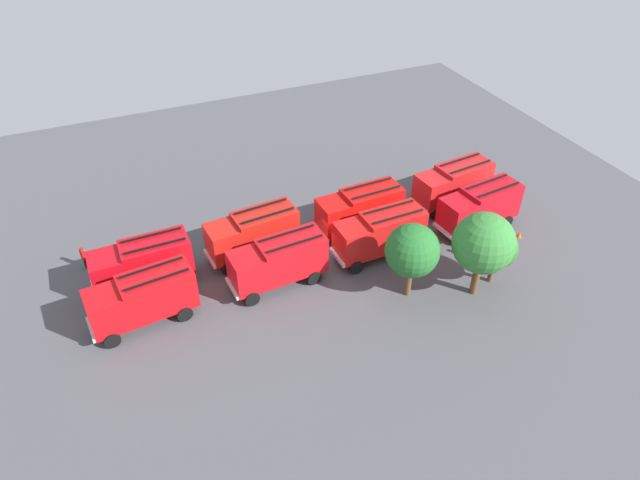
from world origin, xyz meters
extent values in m
plane|color=#4C4C51|center=(0.00, 0.00, 0.00)|extent=(64.19, 64.19, 0.00)
cube|color=red|center=(-11.09, -1.71, 2.10)|extent=(2.46, 2.73, 2.60)
cube|color=#8C9EAD|center=(-10.05, -1.59, 2.41)|extent=(0.32, 2.12, 1.46)
cube|color=red|center=(-14.57, -2.10, 2.25)|extent=(5.05, 3.02, 2.90)
cube|color=black|center=(-14.65, -1.42, 3.82)|extent=(4.31, 0.60, 0.12)
cube|color=black|center=(-14.49, -2.78, 3.82)|extent=(4.31, 0.60, 0.12)
cube|color=silver|center=(-9.90, -1.58, 0.95)|extent=(0.46, 2.38, 0.28)
cylinder|color=black|center=(-11.03, -0.50, 0.55)|extent=(1.13, 0.47, 1.10)
cylinder|color=black|center=(-10.76, -2.88, 0.55)|extent=(1.13, 0.47, 1.10)
cylinder|color=black|center=(-15.89, -1.04, 0.55)|extent=(1.13, 0.47, 1.10)
cylinder|color=black|center=(-15.63, -3.42, 0.55)|extent=(1.13, 0.47, 1.10)
cube|color=red|center=(-1.84, -1.59, 2.10)|extent=(2.29, 2.58, 2.60)
cube|color=#8C9EAD|center=(-0.79, -1.55, 2.41)|extent=(0.16, 2.13, 1.46)
cube|color=red|center=(-5.33, -1.72, 2.25)|extent=(4.89, 2.68, 2.90)
cube|color=black|center=(-5.36, -1.04, 3.82)|extent=(4.32, 0.29, 0.12)
cube|color=black|center=(-5.31, -2.41, 3.82)|extent=(4.32, 0.29, 0.12)
cube|color=silver|center=(-0.64, -1.54, 0.95)|extent=(0.29, 2.38, 0.28)
cylinder|color=black|center=(-1.68, -0.38, 0.55)|extent=(1.11, 0.39, 1.10)
cylinder|color=black|center=(-1.59, -2.78, 0.55)|extent=(1.11, 0.39, 1.10)
cylinder|color=black|center=(-6.58, -0.57, 0.55)|extent=(1.11, 0.39, 1.10)
cylinder|color=black|center=(-6.49, -2.97, 0.55)|extent=(1.11, 0.39, 1.10)
cube|color=red|center=(7.18, -1.82, 2.10)|extent=(2.41, 2.68, 2.60)
cube|color=#8C9EAD|center=(8.23, -1.72, 2.41)|extent=(0.27, 2.12, 1.46)
cube|color=red|center=(3.70, -2.13, 2.25)|extent=(5.00, 2.92, 2.90)
cube|color=black|center=(3.64, -1.44, 3.82)|extent=(4.31, 0.50, 0.12)
cube|color=black|center=(3.76, -2.81, 3.82)|extent=(4.31, 0.50, 0.12)
cube|color=silver|center=(8.38, -1.71, 0.95)|extent=(0.41, 2.38, 0.28)
cylinder|color=black|center=(7.28, -0.60, 0.55)|extent=(1.13, 0.45, 1.10)
cylinder|color=black|center=(7.49, -2.99, 0.55)|extent=(1.13, 0.45, 1.10)
cylinder|color=black|center=(2.40, -1.04, 0.55)|extent=(1.13, 0.45, 1.10)
cylinder|color=black|center=(2.61, -3.43, 0.55)|extent=(1.13, 0.45, 1.10)
cube|color=red|center=(15.60, -1.72, 2.10)|extent=(2.23, 2.53, 2.60)
cube|color=#8C9EAD|center=(16.65, -1.71, 2.41)|extent=(0.11, 2.13, 1.46)
cube|color=red|center=(12.10, -1.77, 2.25)|extent=(4.83, 2.57, 2.90)
cube|color=black|center=(12.09, -1.09, 3.82)|extent=(4.32, 0.18, 0.12)
cube|color=black|center=(12.11, -2.46, 3.82)|extent=(4.32, 0.18, 0.12)
cube|color=silver|center=(16.80, -1.71, 0.95)|extent=(0.23, 2.38, 0.28)
cylinder|color=black|center=(15.78, -0.52, 0.55)|extent=(1.10, 0.37, 1.10)
cylinder|color=black|center=(15.81, -2.92, 0.55)|extent=(1.10, 0.37, 1.10)
cylinder|color=black|center=(10.88, -0.59, 0.55)|extent=(1.10, 0.37, 1.10)
cylinder|color=black|center=(10.91, -2.99, 0.55)|extent=(1.10, 0.37, 1.10)
cube|color=red|center=(-11.02, 2.20, 2.10)|extent=(2.47, 2.73, 2.60)
cube|color=#8C9EAD|center=(-9.97, 2.32, 2.41)|extent=(0.32, 2.12, 1.46)
cube|color=red|center=(-14.50, 1.81, 2.25)|extent=(5.05, 3.02, 2.90)
cube|color=black|center=(-14.57, 2.49, 3.82)|extent=(4.31, 0.60, 0.12)
cube|color=black|center=(-14.42, 1.13, 3.82)|extent=(4.31, 0.60, 0.12)
cube|color=silver|center=(-9.83, 2.34, 0.95)|extent=(0.46, 2.38, 0.28)
cylinder|color=black|center=(-10.95, 3.42, 0.55)|extent=(1.13, 0.47, 1.10)
cylinder|color=black|center=(-10.69, 1.03, 0.55)|extent=(1.13, 0.47, 1.10)
cylinder|color=black|center=(-15.82, 2.87, 0.55)|extent=(1.13, 0.47, 1.10)
cylinder|color=black|center=(-15.55, 0.48, 0.55)|extent=(1.13, 0.47, 1.10)
cube|color=red|center=(-1.77, 1.95, 2.10)|extent=(2.25, 2.55, 2.60)
cube|color=#8C9EAD|center=(-0.72, 1.97, 2.41)|extent=(0.13, 2.13, 1.46)
cube|color=red|center=(-5.27, 1.87, 2.25)|extent=(4.85, 2.61, 2.90)
cube|color=black|center=(-5.28, 2.56, 3.82)|extent=(4.32, 0.22, 0.12)
cube|color=black|center=(-5.25, 1.18, 3.82)|extent=(4.32, 0.22, 0.12)
cube|color=silver|center=(-0.57, 1.97, 0.95)|extent=(0.25, 2.38, 0.28)
cylinder|color=black|center=(-1.60, 3.15, 0.55)|extent=(1.11, 0.37, 1.10)
cylinder|color=black|center=(-1.54, 0.75, 0.55)|extent=(1.11, 0.37, 1.10)
cylinder|color=black|center=(-6.50, 3.04, 0.55)|extent=(1.11, 0.37, 1.10)
cylinder|color=black|center=(-6.44, 0.64, 0.55)|extent=(1.11, 0.37, 1.10)
cube|color=red|center=(6.55, 2.10, 2.10)|extent=(2.36, 2.64, 2.60)
cube|color=#8C9EAD|center=(7.60, 2.17, 2.41)|extent=(0.22, 2.13, 1.46)
cube|color=red|center=(3.06, 1.87, 2.25)|extent=(4.95, 2.81, 2.90)
cube|color=black|center=(3.01, 2.56, 3.82)|extent=(4.32, 0.40, 0.12)
cube|color=black|center=(3.10, 1.18, 3.82)|extent=(4.32, 0.40, 0.12)
cube|color=silver|center=(7.75, 2.18, 0.95)|extent=(0.35, 2.38, 0.28)
cylinder|color=black|center=(6.67, 3.31, 0.55)|extent=(1.12, 0.42, 1.10)
cylinder|color=black|center=(6.83, 0.91, 0.55)|extent=(1.12, 0.42, 1.10)
cylinder|color=black|center=(1.78, 2.99, 0.55)|extent=(1.12, 0.42, 1.10)
cylinder|color=black|center=(1.94, 0.59, 0.55)|extent=(1.12, 0.42, 1.10)
cube|color=red|center=(16.17, 2.20, 2.10)|extent=(2.45, 2.72, 2.60)
cube|color=#8C9EAD|center=(17.21, 2.31, 2.41)|extent=(0.30, 2.12, 1.46)
cube|color=red|center=(12.68, 1.84, 2.25)|extent=(5.04, 2.99, 2.90)
cube|color=black|center=(12.61, 2.52, 3.82)|extent=(4.31, 0.57, 0.12)
cube|color=black|center=(12.76, 1.15, 3.82)|extent=(4.31, 0.57, 0.12)
cube|color=silver|center=(17.36, 2.33, 0.95)|extent=(0.45, 2.38, 0.28)
cylinder|color=black|center=(16.24, 3.42, 0.55)|extent=(1.13, 0.46, 1.10)
cylinder|color=black|center=(16.49, 1.03, 0.55)|extent=(1.13, 0.46, 1.10)
cylinder|color=black|center=(11.37, 2.90, 0.55)|extent=(1.13, 0.46, 1.10)
cylinder|color=black|center=(11.62, 0.52, 0.55)|extent=(1.13, 0.46, 1.10)
cylinder|color=black|center=(17.08, -5.54, 0.42)|extent=(0.16, 0.16, 0.85)
cylinder|color=black|center=(17.16, -5.73, 0.42)|extent=(0.16, 0.16, 0.85)
cube|color=#B7140F|center=(17.12, -5.63, 1.22)|extent=(0.38, 0.48, 0.74)
sphere|color=brown|center=(17.12, -5.63, 1.71)|extent=(0.24, 0.24, 0.24)
cylinder|color=#B7140F|center=(17.12, -5.63, 1.80)|extent=(0.30, 0.30, 0.07)
cylinder|color=black|center=(-11.18, 5.57, 0.40)|extent=(0.16, 0.16, 0.80)
cylinder|color=black|center=(-11.26, 5.37, 0.40)|extent=(0.16, 0.16, 0.80)
cube|color=orange|center=(-11.22, 5.47, 1.14)|extent=(0.38, 0.48, 0.69)
sphere|color=#9E704C|center=(-11.22, 5.47, 1.60)|extent=(0.23, 0.23, 0.23)
cylinder|color=orange|center=(-11.22, 5.47, 1.69)|extent=(0.28, 0.28, 0.07)
cylinder|color=brown|center=(-10.38, 7.92, 0.92)|extent=(0.37, 0.37, 1.84)
sphere|color=#236628|center=(-10.38, 7.92, 3.10)|extent=(2.95, 2.95, 2.95)
cylinder|color=brown|center=(-8.48, 8.47, 1.35)|extent=(0.54, 0.54, 2.70)
sphere|color=#337A33|center=(-8.48, 8.47, 4.54)|extent=(4.32, 4.32, 4.32)
cylinder|color=brown|center=(-3.99, 6.70, 1.19)|extent=(0.48, 0.48, 2.38)
sphere|color=#236628|center=(-3.99, 6.70, 4.00)|extent=(3.81, 3.81, 3.81)
cone|color=#F2600C|center=(0.38, -0.94, 0.31)|extent=(0.44, 0.44, 0.63)
cone|color=#F2600C|center=(-15.91, 4.46, 0.28)|extent=(0.40, 0.40, 0.56)
cone|color=#F2600C|center=(-4.02, -4.43, 0.29)|extent=(0.40, 0.40, 0.58)
camera|label=1|loc=(13.65, 31.55, 27.94)|focal=31.39mm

